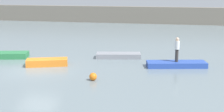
% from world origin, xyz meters
% --- Properties ---
extents(ground_plane, '(120.00, 120.00, 0.00)m').
position_xyz_m(ground_plane, '(0.00, 0.00, 0.00)').
color(ground_plane, slate).
extents(embankment_wall, '(80.00, 1.20, 2.51)m').
position_xyz_m(embankment_wall, '(0.00, 28.89, 1.25)').
color(embankment_wall, gray).
rests_on(embankment_wall, ground_plane).
extents(rowboat_green, '(2.94, 1.91, 0.43)m').
position_xyz_m(rowboat_green, '(-3.59, 2.87, 0.22)').
color(rowboat_green, '#2D7F47').
rests_on(rowboat_green, ground_plane).
extents(rowboat_orange, '(2.98, 1.96, 0.46)m').
position_xyz_m(rowboat_orange, '(0.20, 1.23, 0.23)').
color(rowboat_orange, orange).
rests_on(rowboat_orange, ground_plane).
extents(rowboat_grey, '(3.53, 1.78, 0.38)m').
position_xyz_m(rowboat_grey, '(4.58, 4.60, 0.19)').
color(rowboat_grey, gray).
rests_on(rowboat_grey, ground_plane).
extents(rowboat_blue, '(4.16, 2.05, 0.36)m').
position_xyz_m(rowboat_blue, '(8.96, 2.73, 0.18)').
color(rowboat_blue, '#2B4CAD').
rests_on(rowboat_blue, ground_plane).
extents(person_white_shirt, '(0.32, 0.32, 1.67)m').
position_xyz_m(person_white_shirt, '(8.96, 2.73, 1.29)').
color(person_white_shirt, '#38332D').
rests_on(person_white_shirt, rowboat_blue).
extents(mooring_buoy, '(0.45, 0.45, 0.45)m').
position_xyz_m(mooring_buoy, '(4.27, -1.53, 0.23)').
color(mooring_buoy, orange).
rests_on(mooring_buoy, ground_plane).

